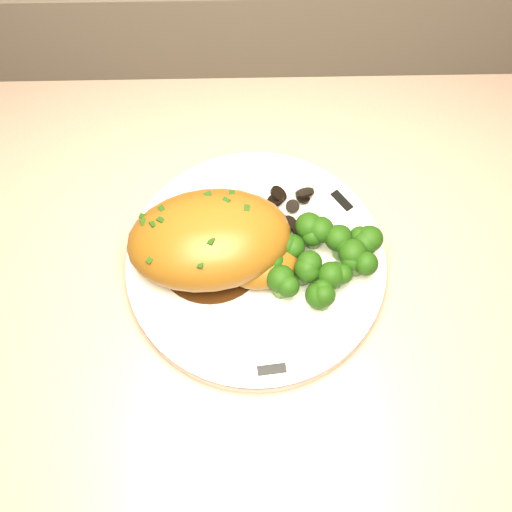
{
  "coord_description": "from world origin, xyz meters",
  "views": [
    {
      "loc": [
        -0.05,
        1.44,
        1.52
      ],
      "look_at": [
        -0.05,
        1.72,
        0.94
      ],
      "focal_mm": 45.0,
      "sensor_mm": 36.0,
      "label": 1
    }
  ],
  "objects_px": {
    "counter": "(242,410)",
    "chicken_breast": "(215,242)",
    "plate": "(256,264)",
    "broccoli_florets": "(318,260)"
  },
  "relations": [
    {
      "from": "counter",
      "to": "plate",
      "type": "bearing_deg",
      "value": 63.63
    },
    {
      "from": "chicken_breast",
      "to": "broccoli_florets",
      "type": "relative_size",
      "value": 1.5
    },
    {
      "from": "plate",
      "to": "counter",
      "type": "bearing_deg",
      "value": -116.37
    },
    {
      "from": "counter",
      "to": "chicken_breast",
      "type": "xyz_separation_m",
      "value": [
        -0.02,
        0.06,
        0.5
      ]
    },
    {
      "from": "plate",
      "to": "broccoli_florets",
      "type": "height_order",
      "value": "broccoli_florets"
    },
    {
      "from": "chicken_breast",
      "to": "plate",
      "type": "bearing_deg",
      "value": -15.46
    },
    {
      "from": "counter",
      "to": "chicken_breast",
      "type": "height_order",
      "value": "counter"
    },
    {
      "from": "counter",
      "to": "chicken_breast",
      "type": "bearing_deg",
      "value": 106.08
    },
    {
      "from": "counter",
      "to": "chicken_breast",
      "type": "distance_m",
      "value": 0.5
    },
    {
      "from": "plate",
      "to": "broccoli_florets",
      "type": "distance_m",
      "value": 0.07
    }
  ]
}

